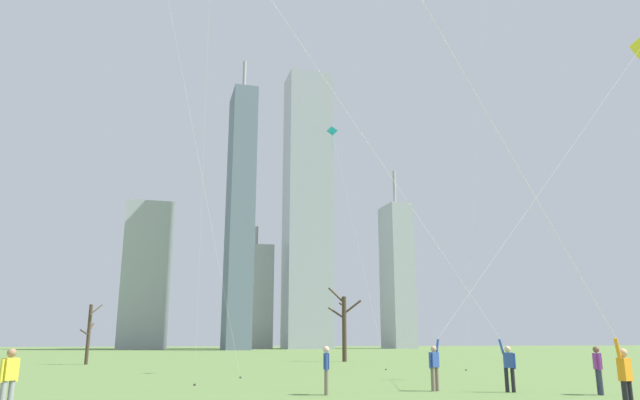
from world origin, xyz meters
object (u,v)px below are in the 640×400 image
Objects in this scene: kite_flyer_far_back_yellow at (492,276)px; bare_tree_center at (89,332)px; bystander_watching_nearby at (326,368)px; kite_flyer_foreground_left_green at (587,307)px; bystander_far_off_by_trees at (598,368)px; distant_kite_drifting_right_teal at (338,159)px; distant_kite_low_near_trees_purple at (482,26)px; bare_tree_right_of_center at (344,324)px; kite_flyer_midfield_right_pink at (439,258)px; bystander_strolling_midfield at (9,378)px.

bare_tree_center is (-18.05, 29.79, -1.89)m from kite_flyer_far_back_yellow.
bystander_watching_nearby is 32.44m from bare_tree_center.
kite_flyer_far_back_yellow reaches higher than kite_flyer_foreground_left_green.
bystander_far_off_by_trees is (9.06, -2.53, 0.00)m from bystander_watching_nearby.
kite_flyer_far_back_yellow is at bearing -58.79° from bare_tree_center.
kite_flyer_foreground_left_green is 0.84× the size of kite_flyer_far_back_yellow.
bare_tree_center is at bearing 139.39° from distant_kite_drifting_right_teal.
distant_kite_low_near_trees_purple is 1.57× the size of distant_kite_drifting_right_teal.
bare_tree_center is 21.64m from bare_tree_right_of_center.
bystander_far_off_by_trees is 24.02m from distant_kite_low_near_trees_purple.
bystander_watching_nearby is (-4.38, 0.22, -3.93)m from kite_flyer_midfield_right_pink.
kite_flyer_midfield_right_pink is 14.54m from bystander_strolling_midfield.
distant_kite_drifting_right_teal is at bearing 85.57° from kite_flyer_midfield_right_pink.
kite_flyer_midfield_right_pink reaches higher than bystander_strolling_midfield.
distant_kite_drifting_right_teal is at bearing 86.82° from kite_flyer_foreground_left_green.
kite_flyer_far_back_yellow reaches higher than bare_tree_right_of_center.
bare_tree_center is at bearing 116.31° from kite_flyer_midfield_right_pink.
bare_tree_right_of_center is (10.78, 31.34, 2.41)m from bystander_watching_nearby.
kite_flyer_midfield_right_pink reaches higher than bare_tree_center.
distant_kite_drifting_right_teal reaches higher than kite_flyer_foreground_left_green.
kite_flyer_foreground_left_green is 0.89× the size of distant_kite_drifting_right_teal.
kite_flyer_foreground_left_green is 9.01× the size of bystander_far_off_by_trees.
bystander_watching_nearby is 21.74m from distant_kite_drifting_right_teal.
kite_flyer_midfield_right_pink is 5.89m from bystander_watching_nearby.
bystander_strolling_midfield is 0.24× the size of bare_tree_right_of_center.
bare_tree_right_of_center reaches higher than bystander_watching_nearby.
bare_tree_center reaches higher than bystander_strolling_midfield.
kite_flyer_far_back_yellow is at bearing 18.83° from kite_flyer_midfield_right_pink.
distant_kite_low_near_trees_purple reaches higher than bystander_watching_nearby.
bystander_watching_nearby is 1.00× the size of bystander_far_off_by_trees.
kite_flyer_far_back_yellow is at bearing 71.53° from kite_flyer_foreground_left_green.
distant_kite_low_near_trees_purple is at bearing 35.42° from bystander_watching_nearby.
kite_flyer_far_back_yellow is 2.62× the size of bare_tree_right_of_center.
bystander_far_off_by_trees is at bearing -58.98° from bare_tree_center.
distant_kite_drifting_right_teal is (-7.46, 7.06, -7.39)m from distant_kite_low_near_trees_purple.
bystander_far_off_by_trees is at bearing -79.85° from distant_kite_drifting_right_teal.
kite_flyer_far_back_yellow is 3.70× the size of bare_tree_center.
kite_flyer_far_back_yellow is 5.10m from bystander_far_off_by_trees.
bystander_watching_nearby is 9.40m from bystander_far_off_by_trees.
kite_flyer_far_back_yellow is at bearing 5.93° from bystander_watching_nearby.
kite_flyer_foreground_left_green is 0.72× the size of kite_flyer_midfield_right_pink.
kite_flyer_far_back_yellow reaches higher than bystander_far_off_by_trees.
kite_flyer_foreground_left_green is 2.19× the size of bare_tree_right_of_center.
kite_flyer_foreground_left_green is at bearing -108.47° from kite_flyer_far_back_yellow.
bystander_watching_nearby is at bearing -109.06° from distant_kite_drifting_right_teal.
bare_tree_right_of_center is at bearing 60.21° from bystander_strolling_midfield.
bare_tree_right_of_center reaches higher than bare_tree_center.
bystander_strolling_midfield is 34.19m from bare_tree_center.
bystander_strolling_midfield is 0.10× the size of distant_kite_drifting_right_teal.
kite_flyer_midfield_right_pink is 21.02m from distant_kite_low_near_trees_purple.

